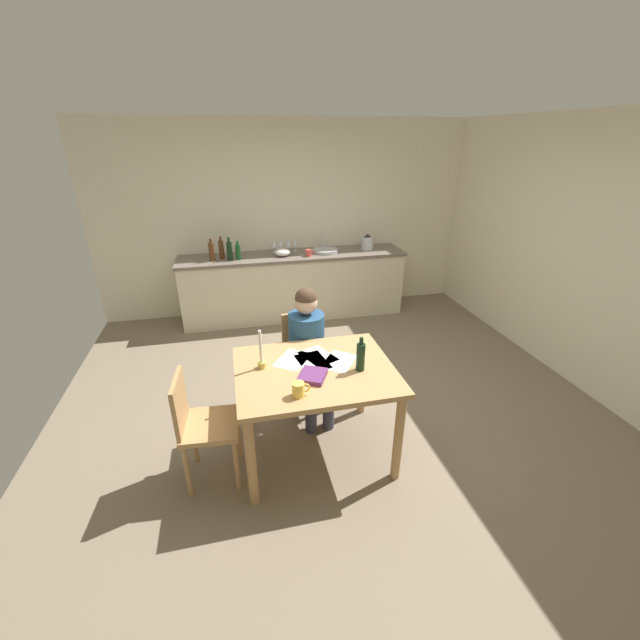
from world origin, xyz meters
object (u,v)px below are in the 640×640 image
(dining_table, at_px, (315,382))
(stovetop_kettle, at_px, (367,243))
(person_seated, at_px, (309,345))
(wine_glass_near_sink, at_px, (295,243))
(wine_glass_by_kettle, at_px, (288,244))
(sink_unit, at_px, (325,250))
(bottle_oil, at_px, (212,251))
(bottle_vinegar, at_px, (221,249))
(bottle_sauce, at_px, (238,252))
(chair_at_table, at_px, (305,355))
(candlestick, at_px, (261,357))
(bottle_wine_red, at_px, (230,250))
(wine_glass_back_right, at_px, (274,244))
(teacup_on_counter, at_px, (309,253))
(wine_glass_back_left, at_px, (280,244))
(chair_side_empty, at_px, (201,423))
(coffee_mug, at_px, (299,389))
(book_magazine, at_px, (313,376))
(wine_bottle_on_table, at_px, (361,356))
(mixing_bowl, at_px, (282,252))

(dining_table, distance_m, stovetop_kettle, 3.10)
(person_seated, relative_size, stovetop_kettle, 5.43)
(wine_glass_near_sink, relative_size, wine_glass_by_kettle, 1.00)
(sink_unit, bearing_deg, bottle_oil, -176.67)
(bottle_vinegar, height_order, stovetop_kettle, bottle_vinegar)
(bottle_sauce, bearing_deg, sink_unit, 4.97)
(wine_glass_near_sink, bearing_deg, wine_glass_by_kettle, 180.00)
(dining_table, xyz_separation_m, chair_at_table, (0.05, 0.71, -0.17))
(candlestick, relative_size, bottle_oil, 1.07)
(bottle_vinegar, distance_m, bottle_wine_red, 0.13)
(wine_glass_back_right, relative_size, teacup_on_counter, 1.39)
(bottle_wine_red, relative_size, teacup_on_counter, 2.64)
(stovetop_kettle, relative_size, wine_glass_back_left, 1.43)
(bottle_oil, height_order, wine_glass_near_sink, bottle_oil)
(dining_table, distance_m, candlestick, 0.45)
(person_seated, bearing_deg, chair_side_empty, -144.80)
(person_seated, xyz_separation_m, teacup_on_counter, (0.42, 2.06, 0.27))
(person_seated, height_order, sink_unit, person_seated)
(coffee_mug, xyz_separation_m, bottle_oil, (-0.59, 2.99, 0.19))
(chair_side_empty, distance_m, book_magazine, 0.86)
(bottle_vinegar, relative_size, wine_glass_near_sink, 1.90)
(coffee_mug, bearing_deg, wine_bottle_on_table, 23.72)
(dining_table, distance_m, wine_glass_back_left, 2.94)
(sink_unit, xyz_separation_m, teacup_on_counter, (-0.27, -0.15, 0.02))
(chair_side_empty, relative_size, sink_unit, 2.46)
(wine_glass_back_right, bearing_deg, coffee_mug, -94.18)
(stovetop_kettle, bearing_deg, person_seated, -120.40)
(bottle_vinegar, relative_size, wine_glass_back_left, 1.90)
(bottle_sauce, distance_m, wine_glass_back_left, 0.64)
(bottle_oil, bearing_deg, person_seated, -68.61)
(bottle_oil, bearing_deg, candlestick, -81.56)
(bottle_vinegar, bearing_deg, wine_glass_by_kettle, 10.32)
(person_seated, distance_m, bottle_wine_red, 2.23)
(wine_bottle_on_table, relative_size, wine_glass_back_left, 1.73)
(wine_glass_by_kettle, bearing_deg, bottle_vinegar, -169.68)
(mixing_bowl, height_order, wine_glass_back_right, wine_glass_back_right)
(stovetop_kettle, relative_size, teacup_on_counter, 1.98)
(candlestick, bearing_deg, teacup_on_counter, 70.97)
(coffee_mug, relative_size, bottle_vinegar, 0.42)
(coffee_mug, distance_m, bottle_oil, 3.05)
(chair_side_empty, xyz_separation_m, wine_glass_back_left, (1.00, 3.00, 0.51))
(person_seated, relative_size, bottle_vinegar, 4.08)
(wine_glass_near_sink, distance_m, teacup_on_counter, 0.33)
(bottle_oil, relative_size, bottle_vinegar, 0.98)
(stovetop_kettle, bearing_deg, bottle_vinegar, -179.58)
(coffee_mug, relative_size, bottle_sauce, 0.51)
(bottle_wine_red, bearing_deg, teacup_on_counter, -3.15)
(wine_glass_near_sink, bearing_deg, dining_table, -97.00)
(chair_side_empty, bearing_deg, candlestick, 21.80)
(bottle_sauce, xyz_separation_m, wine_glass_back_right, (0.49, 0.25, 0.01))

